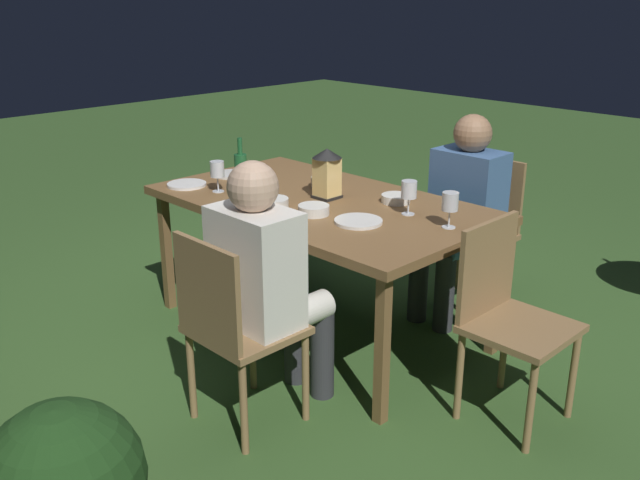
{
  "coord_description": "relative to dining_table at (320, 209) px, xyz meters",
  "views": [
    {
      "loc": [
        -2.49,
        2.46,
        1.79
      ],
      "look_at": [
        0.0,
        0.0,
        0.52
      ],
      "focal_mm": 39.21,
      "sensor_mm": 36.0,
      "label": 1
    }
  ],
  "objects": [
    {
      "name": "wine_glass_a",
      "position": [
        -0.48,
        -0.13,
        0.17
      ],
      "size": [
        0.08,
        0.08,
        0.17
      ],
      "color": "silver",
      "rests_on": "dining_table"
    },
    {
      "name": "person_in_blue",
      "position": [
        -0.4,
        -0.71,
        -0.06
      ],
      "size": [
        0.38,
        0.47,
        1.15
      ],
      "color": "#426699",
      "rests_on": "ground"
    },
    {
      "name": "bowl_olives",
      "position": [
        0.06,
        0.27,
        0.08
      ],
      "size": [
        0.15,
        0.15,
        0.05
      ],
      "color": "silver",
      "rests_on": "dining_table"
    },
    {
      "name": "dining_table",
      "position": [
        0.0,
        0.0,
        0.0
      ],
      "size": [
        1.78,
        1.02,
        0.75
      ],
      "color": "brown",
      "rests_on": "ground"
    },
    {
      "name": "green_bottle_on_table",
      "position": [
        0.43,
        0.18,
        0.16
      ],
      "size": [
        0.07,
        0.07,
        0.29
      ],
      "color": "#1E5B2D",
      "rests_on": "dining_table"
    },
    {
      "name": "wine_glass_b",
      "position": [
        0.5,
        0.28,
        0.17
      ],
      "size": [
        0.08,
        0.08,
        0.17
      ],
      "color": "silver",
      "rests_on": "dining_table"
    },
    {
      "name": "chair_side_right_a",
      "position": [
        -0.4,
        0.9,
        -0.21
      ],
      "size": [
        0.42,
        0.4,
        0.87
      ],
      "color": "#937047",
      "rests_on": "ground"
    },
    {
      "name": "bowl_dip",
      "position": [
        -0.16,
        0.2,
        0.08
      ],
      "size": [
        0.15,
        0.15,
        0.05
      ],
      "color": "silver",
      "rests_on": "dining_table"
    },
    {
      "name": "plate_a",
      "position": [
        0.72,
        0.02,
        0.06
      ],
      "size": [
        0.21,
        0.21,
        0.01
      ],
      "primitive_type": "cylinder",
      "color": "silver",
      "rests_on": "dining_table"
    },
    {
      "name": "chair_side_left_a",
      "position": [
        -0.4,
        -0.9,
        -0.21
      ],
      "size": [
        0.42,
        0.4,
        0.87
      ],
      "color": "#937047",
      "rests_on": "ground"
    },
    {
      "name": "person_in_cream",
      "position": [
        -0.4,
        0.71,
        -0.06
      ],
      "size": [
        0.38,
        0.47,
        1.15
      ],
      "color": "white",
      "rests_on": "ground"
    },
    {
      "name": "chair_head_near",
      "position": [
        -1.14,
        0.0,
        -0.21
      ],
      "size": [
        0.4,
        0.42,
        0.87
      ],
      "color": "#937047",
      "rests_on": "ground"
    },
    {
      "name": "ground_plane",
      "position": [
        0.0,
        0.0,
        -0.69
      ],
      "size": [
        16.0,
        16.0,
        0.0
      ],
      "primitive_type": "plane",
      "color": "#385B28"
    },
    {
      "name": "lantern_centerpiece",
      "position": [
        -0.0,
        -0.05,
        0.2
      ],
      "size": [
        0.15,
        0.15,
        0.27
      ],
      "color": "black",
      "rests_on": "dining_table"
    },
    {
      "name": "bowl_salad",
      "position": [
        0.16,
        -0.2,
        0.08
      ],
      "size": [
        0.15,
        0.15,
        0.06
      ],
      "color": "#BCAD8E",
      "rests_on": "dining_table"
    },
    {
      "name": "plate_b",
      "position": [
        -0.4,
        0.14,
        0.06
      ],
      "size": [
        0.23,
        0.23,
        0.01
      ],
      "primitive_type": "cylinder",
      "color": "white",
      "rests_on": "dining_table"
    },
    {
      "name": "wine_glass_c",
      "position": [
        -0.74,
        -0.11,
        0.17
      ],
      "size": [
        0.08,
        0.08,
        0.17
      ],
      "color": "silver",
      "rests_on": "dining_table"
    },
    {
      "name": "bowl_bread",
      "position": [
        -0.31,
        -0.24,
        0.07
      ],
      "size": [
        0.15,
        0.15,
        0.04
      ],
      "color": "silver",
      "rests_on": "dining_table"
    },
    {
      "name": "plate_c",
      "position": [
        0.72,
        0.34,
        0.06
      ],
      "size": [
        0.22,
        0.22,
        0.01
      ],
      "primitive_type": "cylinder",
      "color": "white",
      "rests_on": "dining_table"
    }
  ]
}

